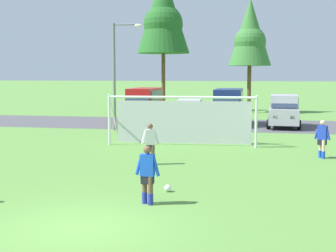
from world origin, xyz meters
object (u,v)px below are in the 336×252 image
soccer_ball (168,188)px  parked_car_slot_center_left (229,106)px  soccer_goal (183,119)px  street_lamp (117,75)px  player_midfield_center (322,139)px  parked_car_slot_far_left (144,104)px  parked_car_slot_center (284,111)px  player_defender_far (147,175)px  parked_car_slot_left (190,111)px  player_striker_near (150,144)px

soccer_ball → parked_car_slot_center_left: (0.51, 19.75, 1.23)m
soccer_goal → parked_car_slot_center_left: size_ratio=1.56×
soccer_ball → street_lamp: 16.84m
player_midfield_center → parked_car_slot_far_left: bearing=129.6°
player_midfield_center → soccer_goal: bearing=155.4°
soccer_goal → parked_car_slot_center_left: (1.66, 9.75, 0.05)m
parked_car_slot_center → street_lamp: size_ratio=0.69×
soccer_ball → player_defender_far: player_defender_far is taller
player_defender_far → parked_car_slot_far_left: size_ratio=0.34×
player_midfield_center → parked_car_slot_center: bearing=95.1°
player_midfield_center → player_defender_far: bearing=-123.5°
player_defender_far → parked_car_slot_left: (-2.10, 22.00, 0.05)m
player_midfield_center → parked_car_slot_far_left: parked_car_slot_far_left is taller
player_midfield_center → player_defender_far: same height
parked_car_slot_center → parked_car_slot_center_left: bearing=168.4°
soccer_ball → street_lamp: bearing=112.3°
parked_car_slot_center → street_lamp: 11.41m
player_midfield_center → parked_car_slot_center: parked_car_slot_center is taller
parked_car_slot_left → parked_car_slot_center_left: parked_car_slot_center_left is taller
parked_car_slot_center_left → street_lamp: 8.39m
parked_car_slot_center_left → soccer_goal: bearing=-99.7°
parked_car_slot_center → parked_car_slot_far_left: bearing=171.7°
soccer_goal → parked_car_slot_center: bearing=58.8°
soccer_goal → parked_car_slot_far_left: bearing=113.8°
soccer_ball → parked_car_slot_center_left: size_ratio=0.05×
parked_car_slot_far_left → street_lamp: street_lamp is taller
parked_car_slot_left → player_defender_far: bearing=-84.6°
parked_car_slot_center → soccer_ball: bearing=-102.7°
soccer_goal → player_defender_far: (0.88, -11.47, -0.47)m
player_midfield_center → player_striker_near: bearing=-157.9°
player_defender_far → parked_car_slot_far_left: (-5.48, 21.91, 0.52)m
parked_car_slot_far_left → soccer_ball: bearing=-74.2°
parked_car_slot_left → soccer_ball: bearing=-83.4°
parked_car_slot_center_left → parked_car_slot_center: size_ratio=1.03×
parked_car_slot_far_left → parked_car_slot_left: 3.42m
soccer_goal → parked_car_slot_center_left: soccer_goal is taller
soccer_ball → player_midfield_center: 8.85m
parked_car_slot_center_left → player_midfield_center: bearing=-69.2°
parked_car_slot_center_left → soccer_ball: bearing=-91.5°
parked_car_slot_left → street_lamp: size_ratio=0.63×
parked_car_slot_center_left → street_lamp: bearing=-146.5°
soccer_goal → player_striker_near: size_ratio=4.58×
parked_car_slot_center → player_defender_far: bearing=-102.6°
soccer_ball → soccer_goal: 10.13m
parked_car_slot_far_left → parked_car_slot_center: bearing=-8.3°
parked_car_slot_left → parked_car_slot_center_left: size_ratio=0.89×
player_defender_far → parked_car_slot_center_left: 21.25m
player_defender_far → parked_car_slot_center_left: (0.79, 21.23, 0.52)m
player_defender_far → parked_car_slot_center: bearing=77.4°
player_defender_far → parked_car_slot_center: size_ratio=0.35×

